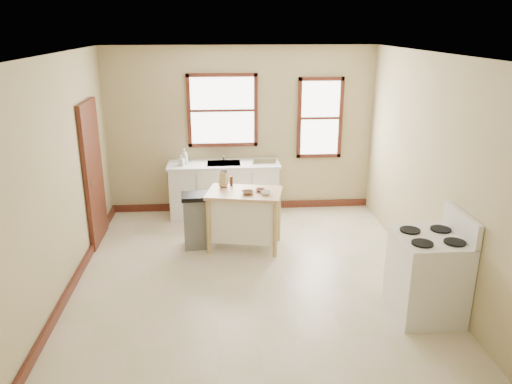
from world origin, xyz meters
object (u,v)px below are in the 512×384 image
pepper_grinder (231,181)px  bowl_a (248,193)px  bowl_c (266,193)px  soap_bottle_a (185,156)px  kitchen_island (245,219)px  gas_stove (428,265)px  trash_bin (197,221)px  soap_bottle_b (182,160)px  knife_block (224,180)px  dish_rack (264,159)px  bowl_b (260,190)px

pepper_grinder → bowl_a: pepper_grinder is taller
pepper_grinder → bowl_c: (0.47, -0.43, -0.05)m
soap_bottle_a → kitchen_island: bearing=-35.0°
bowl_a → bowl_c: bearing=-8.7°
soap_bottle_a → gas_stove: size_ratio=0.21×
pepper_grinder → trash_bin: 0.77m
soap_bottle_b → bowl_c: 1.86m
knife_block → gas_stove: (2.21, -2.19, -0.35)m
dish_rack → bowl_c: (-0.10, -1.46, -0.09)m
knife_block → trash_bin: 0.71m
soap_bottle_a → dish_rack: soap_bottle_a is taller
soap_bottle_b → trash_bin: 1.33m
kitchen_island → bowl_a: 0.46m
dish_rack → knife_block: (-0.68, -1.07, -0.02)m
kitchen_island → bowl_c: bearing=-16.1°
bowl_c → gas_stove: (1.62, -1.79, -0.27)m
soap_bottle_b → gas_stove: (2.88, -3.16, -0.40)m
kitchen_island → bowl_c: bowl_c is taller
bowl_a → trash_bin: size_ratio=0.22×
dish_rack → kitchen_island: bearing=-90.1°
bowl_a → bowl_b: bearing=29.9°
bowl_a → gas_stove: gas_stove is taller
trash_bin → dish_rack: bearing=44.8°
knife_block → bowl_c: size_ratio=1.36×
bowl_c → trash_bin: size_ratio=0.18×
knife_block → bowl_b: bearing=-3.4°
dish_rack → bowl_c: bearing=-77.2°
soap_bottle_a → gas_stove: gas_stove is taller
soap_bottle_b → bowl_b: soap_bottle_b is taller
soap_bottle_a → bowl_c: (1.20, -1.45, -0.17)m
bowl_a → pepper_grinder: bearing=119.3°
soap_bottle_a → bowl_b: size_ratio=1.79×
knife_block → pepper_grinder: bearing=37.9°
soap_bottle_a → bowl_b: 1.74m
knife_block → bowl_a: bearing=-24.5°
knife_block → pepper_grinder: knife_block is taller
gas_stove → pepper_grinder: bearing=133.4°
dish_rack → bowl_a: dish_rack is taller
knife_block → bowl_b: size_ratio=1.38×
bowl_a → soap_bottle_b: bearing=127.0°
soap_bottle_a → knife_block: size_ratio=1.30×
soap_bottle_a → bowl_c: size_ratio=1.76×
dish_rack → bowl_a: bearing=-87.2°
bowl_a → soap_bottle_a: bearing=124.0°
soap_bottle_a → knife_block: 1.23m
soap_bottle_b → knife_block: soap_bottle_b is taller
knife_block → trash_bin: knife_block is taller
dish_rack → bowl_a: (-0.35, -1.42, -0.10)m
kitchen_island → pepper_grinder: bearing=134.5°
knife_block → bowl_b: (0.51, -0.25, -0.08)m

